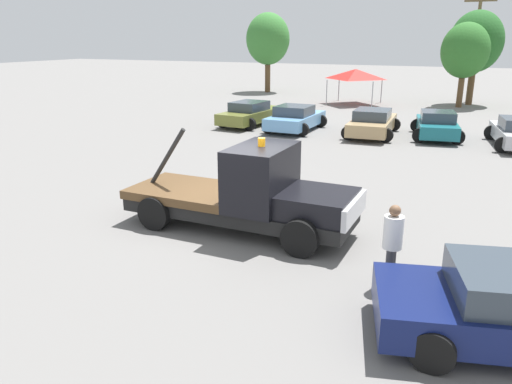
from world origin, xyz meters
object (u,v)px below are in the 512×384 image
object	(u,v)px
person_near_truck	(393,240)
tree_right	(465,51)
tow_truck	(251,195)
parked_car_teal	(437,125)
tree_center	(476,42)
canopy_tent_red	(356,74)
tree_left	(268,39)
utility_pole	(476,42)
parked_car_olive	(251,114)
parked_car_tan	(372,123)
parked_car_skyblue	(295,118)

from	to	relation	value
person_near_truck	tree_right	world-z (taller)	tree_right
tow_truck	parked_car_teal	xyz separation A→B (m)	(3.11, 14.92, -0.30)
tree_center	tree_right	size ratio (longest dim) A/B	1.15
parked_car_teal	canopy_tent_red	world-z (taller)	canopy_tent_red
tree_left	utility_pole	size ratio (longest dim) A/B	0.83
canopy_tent_red	utility_pole	distance (m)	9.34
tree_right	parked_car_olive	bearing A→B (deg)	-128.61
parked_car_olive	utility_pole	xyz separation A→B (m)	(10.78, 16.31, 3.75)
tow_truck	canopy_tent_red	xyz separation A→B (m)	(-3.68, 26.07, 1.23)
utility_pole	tow_truck	bearing A→B (deg)	-97.36
tow_truck	parked_car_teal	bearing A→B (deg)	78.80
parked_car_tan	parked_car_teal	distance (m)	3.09
tree_left	tree_center	size ratio (longest dim) A/B	1.03
person_near_truck	parked_car_teal	distance (m)	16.54
parked_car_olive	tree_right	size ratio (longest dim) A/B	0.86
person_near_truck	canopy_tent_red	world-z (taller)	canopy_tent_red
parked_car_olive	canopy_tent_red	world-z (taller)	canopy_tent_red
parked_car_skyblue	parked_car_tan	bearing A→B (deg)	-85.31
parked_car_tan	tree_left	size ratio (longest dim) A/B	0.71
parked_car_skyblue	utility_pole	xyz separation A→B (m)	(7.91, 16.91, 3.75)
parked_car_skyblue	parked_car_teal	xyz separation A→B (m)	(7.03, 0.93, -0.00)
tow_truck	parked_car_tan	bearing A→B (deg)	90.19
tree_left	tow_truck	bearing A→B (deg)	-67.64
person_near_truck	tree_right	bearing A→B (deg)	93.03
tow_truck	tree_left	world-z (taller)	tree_left
parked_car_teal	canopy_tent_red	xyz separation A→B (m)	(-6.79, 11.14, 1.54)
canopy_tent_red	tree_center	distance (m)	8.69
parked_car_olive	parked_car_tan	xyz separation A→B (m)	(6.88, -0.33, 0.00)
parked_car_skyblue	tree_right	xyz separation A→B (m)	(7.41, 13.47, 3.21)
parked_car_skyblue	parked_car_tan	world-z (taller)	same
parked_car_teal	canopy_tent_red	bearing A→B (deg)	21.94
parked_car_tan	tree_right	size ratio (longest dim) A/B	0.84
tree_left	parked_car_teal	bearing A→B (deg)	-45.71
canopy_tent_red	tree_center	xyz separation A→B (m)	(7.75, 3.23, 2.25)
parked_car_olive	tree_right	world-z (taller)	tree_right
parked_car_teal	tree_center	world-z (taller)	tree_center
tree_center	utility_pole	size ratio (longest dim) A/B	0.80
parked_car_skyblue	tree_right	world-z (taller)	tree_right
person_near_truck	parked_car_tan	size ratio (longest dim) A/B	0.36
person_near_truck	parked_car_olive	world-z (taller)	person_near_truck
parked_car_tan	tree_left	bearing A→B (deg)	34.23
utility_pole	parked_car_teal	bearing A→B (deg)	-93.16
parked_car_skyblue	parked_car_tan	xyz separation A→B (m)	(4.02, 0.27, 0.00)
person_near_truck	utility_pole	world-z (taller)	utility_pole
parked_car_teal	tree_left	bearing A→B (deg)	34.87
tow_truck	parked_car_tan	xyz separation A→B (m)	(0.10, 14.27, -0.30)
canopy_tent_red	tree_center	bearing A→B (deg)	22.59
parked_car_tan	utility_pole	world-z (taller)	utility_pole
canopy_tent_red	tree_center	size ratio (longest dim) A/B	0.51
parked_car_tan	person_near_truck	bearing A→B (deg)	-170.03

